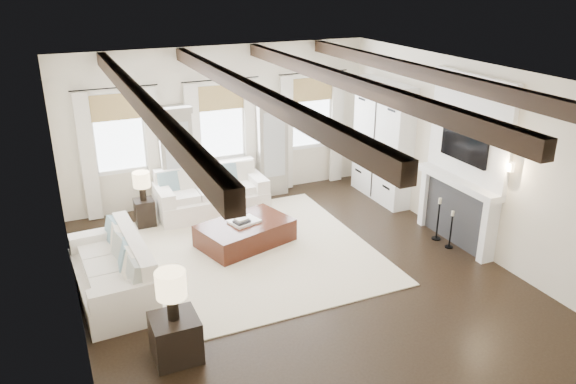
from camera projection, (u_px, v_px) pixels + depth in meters
name	position (u px, v px, depth m)	size (l,w,h in m)	color
ground	(297.00, 277.00, 8.98)	(7.50, 7.50, 0.00)	black
room_shell	(315.00, 143.00, 9.33)	(6.54, 7.54, 3.22)	white
area_rug	(257.00, 251.00, 9.77)	(3.84, 4.15, 0.02)	beige
sofa_back	(211.00, 194.00, 11.26)	(2.18, 1.00, 0.93)	white
sofa_left	(116.00, 273.00, 8.36)	(1.07, 2.17, 0.91)	white
ottoman	(245.00, 233.00, 9.98)	(1.59, 0.99, 0.42)	black
tray	(244.00, 221.00, 9.91)	(0.50, 0.38, 0.04)	white
book_lower	(242.00, 222.00, 9.81)	(0.26, 0.20, 0.04)	#262628
book_upper	(242.00, 219.00, 9.83)	(0.22, 0.17, 0.03)	beige
side_table_front	(176.00, 338.00, 7.03)	(0.58, 0.58, 0.58)	black
lamp_front	(171.00, 287.00, 6.76)	(0.38, 0.38, 0.65)	black
side_table_back	(145.00, 213.00, 10.68)	(0.36, 0.36, 0.53)	black
lamp_back	(142.00, 181.00, 10.44)	(0.32, 0.32, 0.55)	black
candlestick_near	(451.00, 232.00, 9.83)	(0.14, 0.14, 0.70)	black
candlestick_far	(438.00, 222.00, 10.12)	(0.16, 0.16, 0.81)	black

